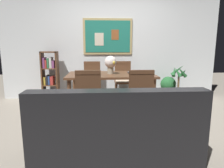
{
  "coord_description": "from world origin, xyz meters",
  "views": [
    {
      "loc": [
        -0.3,
        -3.24,
        1.26
      ],
      "look_at": [
        -0.09,
        -0.02,
        0.65
      ],
      "focal_mm": 32.19,
      "sensor_mm": 36.0,
      "label": 1
    }
  ],
  "objects_px": {
    "dining_chair_near_right": "(140,93)",
    "potted_palm": "(178,90)",
    "potted_ivy": "(168,86)",
    "dining_table": "(111,78)",
    "dining_chair_near_left": "(89,93)",
    "tv_remote": "(129,72)",
    "leather_couch": "(116,131)",
    "dining_chair_far_left": "(92,78)",
    "dining_chair_far_right": "(123,77)",
    "flower_vase": "(111,63)",
    "bookshelf": "(50,78)"
  },
  "relations": [
    {
      "from": "bookshelf",
      "to": "flower_vase",
      "type": "relative_size",
      "value": 3.32
    },
    {
      "from": "dining_chair_near_left",
      "to": "dining_chair_far_right",
      "type": "bearing_deg",
      "value": 65.28
    },
    {
      "from": "potted_ivy",
      "to": "leather_couch",
      "type": "bearing_deg",
      "value": -120.78
    },
    {
      "from": "dining_chair_far_left",
      "to": "tv_remote",
      "type": "xyz_separation_m",
      "value": [
        0.76,
        -0.66,
        0.21
      ]
    },
    {
      "from": "dining_chair_far_right",
      "to": "tv_remote",
      "type": "height_order",
      "value": "dining_chair_far_right"
    },
    {
      "from": "dining_chair_near_right",
      "to": "potted_palm",
      "type": "height_order",
      "value": "dining_chair_near_right"
    },
    {
      "from": "dining_chair_near_left",
      "to": "bookshelf",
      "type": "relative_size",
      "value": 0.8
    },
    {
      "from": "potted_palm",
      "to": "leather_couch",
      "type": "bearing_deg",
      "value": -126.11
    },
    {
      "from": "leather_couch",
      "to": "flower_vase",
      "type": "xyz_separation_m",
      "value": [
        0.04,
        1.69,
        0.63
      ]
    },
    {
      "from": "leather_couch",
      "to": "potted_palm",
      "type": "relative_size",
      "value": 2.09
    },
    {
      "from": "dining_chair_far_right",
      "to": "potted_palm",
      "type": "bearing_deg",
      "value": -14.33
    },
    {
      "from": "dining_table",
      "to": "potted_ivy",
      "type": "distance_m",
      "value": 1.63
    },
    {
      "from": "tv_remote",
      "to": "dining_chair_near_left",
      "type": "bearing_deg",
      "value": -130.34
    },
    {
      "from": "dining_chair_far_left",
      "to": "bookshelf",
      "type": "relative_size",
      "value": 0.8
    },
    {
      "from": "dining_chair_far_left",
      "to": "potted_palm",
      "type": "xyz_separation_m",
      "value": [
        1.94,
        -0.29,
        -0.25
      ]
    },
    {
      "from": "tv_remote",
      "to": "leather_couch",
      "type": "bearing_deg",
      "value": -102.81
    },
    {
      "from": "dining_chair_near_left",
      "to": "tv_remote",
      "type": "distance_m",
      "value": 1.19
    },
    {
      "from": "dining_chair_far_left",
      "to": "dining_chair_near_left",
      "type": "bearing_deg",
      "value": -90.05
    },
    {
      "from": "dining_chair_near_right",
      "to": "flower_vase",
      "type": "xyz_separation_m",
      "value": [
        -0.41,
        0.79,
        0.4
      ]
    },
    {
      "from": "dining_chair_far_right",
      "to": "potted_palm",
      "type": "xyz_separation_m",
      "value": [
        1.21,
        -0.31,
        -0.25
      ]
    },
    {
      "from": "potted_ivy",
      "to": "dining_chair_near_left",
      "type": "bearing_deg",
      "value": -139.69
    },
    {
      "from": "dining_chair_far_right",
      "to": "dining_table",
      "type": "bearing_deg",
      "value": -112.71
    },
    {
      "from": "leather_couch",
      "to": "flower_vase",
      "type": "relative_size",
      "value": 5.23
    },
    {
      "from": "dining_table",
      "to": "potted_ivy",
      "type": "height_order",
      "value": "dining_table"
    },
    {
      "from": "dining_chair_near_right",
      "to": "potted_palm",
      "type": "relative_size",
      "value": 1.06
    },
    {
      "from": "dining_chair_near_left",
      "to": "potted_palm",
      "type": "distance_m",
      "value": 2.33
    },
    {
      "from": "dining_table",
      "to": "potted_ivy",
      "type": "xyz_separation_m",
      "value": [
        1.41,
        0.75,
        -0.33
      ]
    },
    {
      "from": "dining_chair_near_left",
      "to": "tv_remote",
      "type": "bearing_deg",
      "value": 49.66
    },
    {
      "from": "dining_table",
      "to": "leather_couch",
      "type": "xyz_separation_m",
      "value": [
        -0.05,
        -1.69,
        -0.33
      ]
    },
    {
      "from": "dining_chair_far_left",
      "to": "potted_ivy",
      "type": "height_order",
      "value": "dining_chair_far_left"
    },
    {
      "from": "dining_table",
      "to": "bookshelf",
      "type": "xyz_separation_m",
      "value": [
        -1.35,
        0.8,
        -0.11
      ]
    },
    {
      "from": "dining_table",
      "to": "dining_chair_far_right",
      "type": "relative_size",
      "value": 1.83
    },
    {
      "from": "dining_table",
      "to": "bookshelf",
      "type": "distance_m",
      "value": 1.58
    },
    {
      "from": "dining_chair_far_left",
      "to": "potted_ivy",
      "type": "xyz_separation_m",
      "value": [
        1.8,
        -0.03,
        -0.22
      ]
    },
    {
      "from": "dining_table",
      "to": "potted_palm",
      "type": "relative_size",
      "value": 1.93
    },
    {
      "from": "potted_ivy",
      "to": "tv_remote",
      "type": "relative_size",
      "value": 3.73
    },
    {
      "from": "dining_chair_far_left",
      "to": "leather_couch",
      "type": "height_order",
      "value": "dining_chair_far_left"
    },
    {
      "from": "potted_ivy",
      "to": "flower_vase",
      "type": "relative_size",
      "value": 1.72
    },
    {
      "from": "dining_table",
      "to": "leather_couch",
      "type": "distance_m",
      "value": 1.73
    },
    {
      "from": "dining_chair_near_left",
      "to": "leather_couch",
      "type": "xyz_separation_m",
      "value": [
        0.35,
        -0.91,
        -0.22
      ]
    },
    {
      "from": "dining_chair_near_right",
      "to": "potted_ivy",
      "type": "relative_size",
      "value": 1.54
    },
    {
      "from": "dining_table",
      "to": "dining_chair_near_right",
      "type": "height_order",
      "value": "dining_chair_near_right"
    },
    {
      "from": "potted_ivy",
      "to": "potted_palm",
      "type": "bearing_deg",
      "value": -62.02
    },
    {
      "from": "dining_chair_near_right",
      "to": "leather_couch",
      "type": "height_order",
      "value": "dining_chair_near_right"
    },
    {
      "from": "dining_table",
      "to": "dining_chair_far_right",
      "type": "bearing_deg",
      "value": 67.29
    },
    {
      "from": "dining_chair_far_right",
      "to": "potted_palm",
      "type": "height_order",
      "value": "dining_chair_far_right"
    },
    {
      "from": "leather_couch",
      "to": "tv_remote",
      "type": "height_order",
      "value": "leather_couch"
    },
    {
      "from": "flower_vase",
      "to": "tv_remote",
      "type": "height_order",
      "value": "flower_vase"
    },
    {
      "from": "leather_couch",
      "to": "bookshelf",
      "type": "bearing_deg",
      "value": 117.66
    },
    {
      "from": "potted_palm",
      "to": "dining_chair_far_left",
      "type": "bearing_deg",
      "value": 171.55
    }
  ]
}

